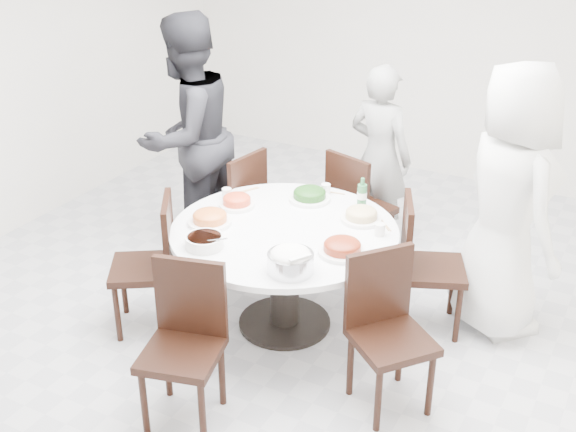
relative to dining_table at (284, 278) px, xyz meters
The scene contains 22 objects.
floor 0.47m from the dining_table, 40.93° to the left, with size 6.00×6.00×0.01m, color silver.
wall_back 3.35m from the dining_table, 86.19° to the left, with size 6.00×0.01×2.80m, color white.
dining_table is the anchor object (origin of this frame).
chair_ne 1.00m from the dining_table, 27.47° to the left, with size 0.42×0.42×0.95m, color black.
chair_n 1.10m from the dining_table, 84.91° to the left, with size 0.42×0.42×0.95m, color black.
chair_nw 1.02m from the dining_table, 143.59° to the left, with size 0.42×0.42×0.95m, color black.
chair_sw 0.96m from the dining_table, 151.09° to the right, with size 0.42×0.42×0.95m, color black.
chair_s 1.11m from the dining_table, 92.45° to the right, with size 0.42×0.42×0.95m, color black.
chair_se 1.04m from the dining_table, 24.79° to the right, with size 0.42×0.42×0.95m, color black.
diner_right 1.55m from the dining_table, 29.63° to the left, with size 0.90×0.59×1.85m, color white.
diner_middle 1.52m from the dining_table, 86.97° to the left, with size 0.56×0.36×1.52m, color black.
diner_left 1.52m from the dining_table, 151.79° to the left, with size 0.94×0.73×1.93m, color black.
dish_greens 0.63m from the dining_table, 96.66° to the left, with size 0.30×0.30×0.08m, color white.
dish_pale 0.67m from the dining_table, 41.15° to the left, with size 0.27×0.27×0.07m, color white.
dish_orange 0.63m from the dining_table, 162.97° to the left, with size 0.25×0.25×0.07m, color white.
dish_redbrown 0.64m from the dining_table, 15.09° to the right, with size 0.30×0.30×0.07m, color white.
dish_tofu 0.65m from the dining_table, 159.57° to the right, with size 0.29×0.29×0.08m, color white.
rice_bowl 0.71m from the dining_table, 57.58° to the right, with size 0.27×0.27×0.12m, color silver.
soup_bowl 0.69m from the dining_table, 124.79° to the right, with size 0.24×0.24×0.07m, color white.
beverage_bottle 0.79m from the dining_table, 58.77° to the left, with size 0.06×0.06×0.23m, color #296638.
tea_cups 0.72m from the dining_table, 87.25° to the left, with size 0.07×0.07×0.08m, color white.
chopsticks 0.74m from the dining_table, 92.77° to the left, with size 0.24×0.04×0.01m, color tan, non-canonical shape.
Camera 1 is at (1.81, -3.87, 2.89)m, focal length 45.00 mm.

